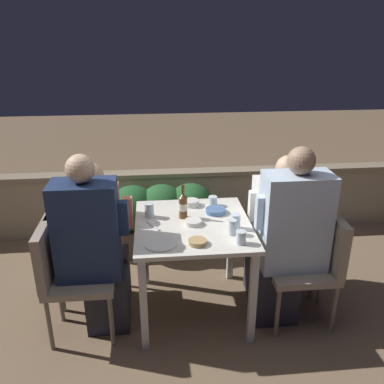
# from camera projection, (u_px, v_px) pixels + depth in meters

# --- Properties ---
(ground_plane) EXTENTS (16.00, 16.00, 0.00)m
(ground_plane) POSITION_uv_depth(u_px,v_px,m) (193.00, 308.00, 3.25)
(ground_plane) COLOR #7A6047
(parapet_wall) EXTENTS (9.00, 0.18, 0.69)m
(parapet_wall) POSITION_uv_depth(u_px,v_px,m) (180.00, 201.00, 4.38)
(parapet_wall) COLOR gray
(parapet_wall) RESTS_ON ground_plane
(dining_table) EXTENTS (0.84, 0.90, 0.76)m
(dining_table) POSITION_uv_depth(u_px,v_px,m) (193.00, 236.00, 3.01)
(dining_table) COLOR silver
(dining_table) RESTS_ON ground_plane
(planter_hedge) EXTENTS (1.02, 0.47, 0.69)m
(planter_hedge) POSITION_uv_depth(u_px,v_px,m) (162.00, 215.00, 3.96)
(planter_hedge) COLOR brown
(planter_hedge) RESTS_ON ground_plane
(chair_left_near) EXTENTS (0.48, 0.48, 0.86)m
(chair_left_near) POSITION_uv_depth(u_px,v_px,m) (66.00, 267.00, 2.84)
(chair_left_near) COLOR gray
(chair_left_near) RESTS_ON ground_plane
(person_navy_jumper) EXTENTS (0.50, 0.26, 1.34)m
(person_navy_jumper) POSITION_uv_depth(u_px,v_px,m) (93.00, 247.00, 2.81)
(person_navy_jumper) COLOR #282833
(person_navy_jumper) RESTS_ON ground_plane
(chair_left_far) EXTENTS (0.48, 0.48, 0.86)m
(chair_left_far) POSITION_uv_depth(u_px,v_px,m) (75.00, 246.00, 3.12)
(chair_left_far) COLOR gray
(chair_left_far) RESTS_ON ground_plane
(person_coral_top) EXTENTS (0.47, 0.26, 1.19)m
(person_coral_top) POSITION_uv_depth(u_px,v_px,m) (101.00, 236.00, 3.11)
(person_coral_top) COLOR #282833
(person_coral_top) RESTS_ON ground_plane
(chair_right_near) EXTENTS (0.48, 0.48, 0.86)m
(chair_right_near) POSITION_uv_depth(u_px,v_px,m) (314.00, 257.00, 2.98)
(chair_right_near) COLOR gray
(chair_right_near) RESTS_ON ground_plane
(person_blue_shirt) EXTENTS (0.52, 0.26, 1.36)m
(person_blue_shirt) POSITION_uv_depth(u_px,v_px,m) (289.00, 239.00, 2.90)
(person_blue_shirt) COLOR #282833
(person_blue_shirt) RESTS_ON ground_plane
(chair_right_far) EXTENTS (0.48, 0.48, 0.86)m
(chair_right_far) POSITION_uv_depth(u_px,v_px,m) (302.00, 235.00, 3.29)
(chair_right_far) COLOR gray
(chair_right_far) RESTS_ON ground_plane
(person_white_polo) EXTENTS (0.52, 0.26, 1.20)m
(person_white_polo) POSITION_uv_depth(u_px,v_px,m) (278.00, 228.00, 3.25)
(person_white_polo) COLOR #282833
(person_white_polo) RESTS_ON ground_plane
(beer_bottle) EXTENTS (0.06, 0.06, 0.26)m
(beer_bottle) POSITION_uv_depth(u_px,v_px,m) (183.00, 205.00, 3.02)
(beer_bottle) COLOR brown
(beer_bottle) RESTS_ON dining_table
(plate_0) EXTENTS (0.22, 0.22, 0.01)m
(plate_0) POSITION_uv_depth(u_px,v_px,m) (161.00, 243.00, 2.68)
(plate_0) COLOR silver
(plate_0) RESTS_ON dining_table
(bowl_0) EXTENTS (0.12, 0.12, 0.03)m
(bowl_0) POSITION_uv_depth(u_px,v_px,m) (194.00, 222.00, 2.94)
(bowl_0) COLOR silver
(bowl_0) RESTS_ON dining_table
(bowl_1) EXTENTS (0.12, 0.12, 0.03)m
(bowl_1) POSITION_uv_depth(u_px,v_px,m) (198.00, 241.00, 2.68)
(bowl_1) COLOR tan
(bowl_1) RESTS_ON dining_table
(bowl_2) EXTENTS (0.16, 0.16, 0.04)m
(bowl_2) POSITION_uv_depth(u_px,v_px,m) (216.00, 210.00, 3.13)
(bowl_2) COLOR #4C709E
(bowl_2) RESTS_ON dining_table
(bowl_3) EXTENTS (0.12, 0.12, 0.05)m
(bowl_3) POSITION_uv_depth(u_px,v_px,m) (191.00, 202.00, 3.25)
(bowl_3) COLOR silver
(bowl_3) RESTS_ON dining_table
(glass_cup_0) EXTENTS (0.07, 0.07, 0.08)m
(glass_cup_0) POSITION_uv_depth(u_px,v_px,m) (213.00, 201.00, 3.25)
(glass_cup_0) COLOR silver
(glass_cup_0) RESTS_ON dining_table
(glass_cup_1) EXTENTS (0.06, 0.06, 0.11)m
(glass_cup_1) POSITION_uv_depth(u_px,v_px,m) (232.00, 227.00, 2.79)
(glass_cup_1) COLOR silver
(glass_cup_1) RESTS_ON dining_table
(glass_cup_2) EXTENTS (0.07, 0.07, 0.11)m
(glass_cup_2) POSITION_uv_depth(u_px,v_px,m) (149.00, 210.00, 3.05)
(glass_cup_2) COLOR silver
(glass_cup_2) RESTS_ON dining_table
(glass_cup_3) EXTENTS (0.07, 0.07, 0.11)m
(glass_cup_3) POSITION_uv_depth(u_px,v_px,m) (236.00, 221.00, 2.87)
(glass_cup_3) COLOR silver
(glass_cup_3) RESTS_ON dining_table
(glass_cup_4) EXTENTS (0.07, 0.07, 0.09)m
(glass_cup_4) POSITION_uv_depth(u_px,v_px,m) (241.00, 237.00, 2.67)
(glass_cup_4) COLOR silver
(glass_cup_4) RESTS_ON dining_table
(fork_0) EXTENTS (0.10, 0.16, 0.01)m
(fork_0) POSITION_uv_depth(u_px,v_px,m) (153.00, 226.00, 2.92)
(fork_0) COLOR silver
(fork_0) RESTS_ON dining_table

